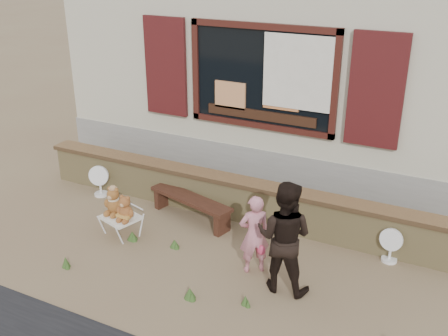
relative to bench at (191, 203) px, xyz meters
The scene contains 12 objects.
ground 0.90m from the bench, 46.20° to the right, with size 80.00×80.00×0.00m, color brown.
shopfront 4.28m from the bench, 81.35° to the left, with size 8.04×5.13×4.00m.
brick_wall 0.71m from the bench, 33.18° to the left, with size 7.10×0.36×0.67m.
bench is the anchor object (origin of this frame).
folding_chair 1.12m from the bench, 127.49° to the right, with size 0.62×0.58×0.31m.
teddy_bear_left 1.20m from the bench, 133.89° to the right, with size 0.32×0.28×0.44m, color brown, non-canonical shape.
teddy_bear_right 1.10m from the bench, 120.49° to the right, with size 0.29×0.25×0.40m, color brown, non-canonical shape.
child 1.70m from the bench, 30.51° to the right, with size 0.40×0.26×1.10m, color pink.
adult 2.23m from the bench, 28.34° to the right, with size 0.71×0.56×1.47m, color black.
fan_left 1.82m from the bench, behind, with size 0.36×0.24×0.56m.
fan_right 3.03m from the bench, ahead, with size 0.33×0.22×0.51m.
grass_tufts 1.62m from the bench, 59.94° to the right, with size 4.32×1.21×0.16m.
Camera 1 is at (3.14, -5.68, 4.03)m, focal length 42.00 mm.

